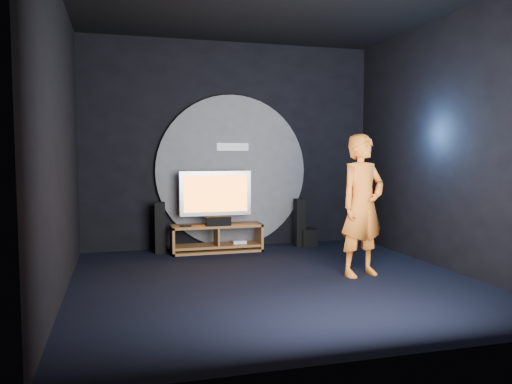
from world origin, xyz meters
TOP-DOWN VIEW (x-y plane):
  - floor at (0.00, 0.00)m, footprint 5.00×5.00m
  - back_wall at (0.00, 2.50)m, footprint 5.00×0.04m
  - front_wall at (0.00, -2.50)m, footprint 5.00×0.04m
  - left_wall at (-2.50, 0.00)m, footprint 0.04×5.00m
  - right_wall at (2.50, 0.00)m, footprint 0.04×5.00m
  - wall_disc_panel at (0.00, 2.44)m, footprint 2.60×0.11m
  - media_console at (-0.34, 2.05)m, footprint 1.48×0.45m
  - tv at (-0.35, 2.12)m, footprint 1.18×0.22m
  - center_speaker at (-0.35, 1.90)m, footprint 0.40×0.15m
  - remote at (-0.87, 1.93)m, footprint 0.18×0.05m
  - tower_speaker_left at (-1.26, 2.18)m, footprint 0.17×0.18m
  - tower_speaker_right at (1.13, 2.13)m, footprint 0.17×0.18m
  - subwoofer at (1.28, 2.13)m, footprint 0.27×0.27m
  - player at (1.19, -0.03)m, footprint 0.77×0.60m

SIDE VIEW (x-z plane):
  - floor at x=0.00m, z-range 0.00..0.00m
  - subwoofer at x=1.28m, z-range 0.00..0.30m
  - media_console at x=-0.34m, z-range -0.03..0.42m
  - tower_speaker_left at x=-1.26m, z-range 0.00..0.83m
  - tower_speaker_right at x=1.13m, z-range 0.00..0.83m
  - remote at x=-0.87m, z-range 0.45..0.47m
  - center_speaker at x=-0.35m, z-range 0.45..0.60m
  - tv at x=-0.35m, z-range 0.49..1.36m
  - player at x=1.19m, z-range 0.00..1.86m
  - wall_disc_panel at x=0.00m, z-range 0.00..2.60m
  - back_wall at x=0.00m, z-range 0.00..3.50m
  - front_wall at x=0.00m, z-range 0.00..3.50m
  - left_wall at x=-2.50m, z-range 0.00..3.50m
  - right_wall at x=2.50m, z-range 0.00..3.50m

